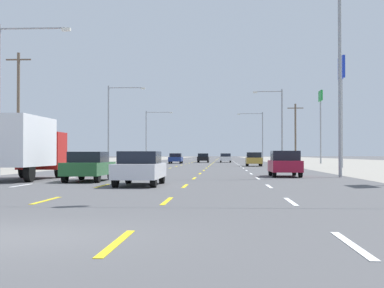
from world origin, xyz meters
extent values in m
plane|color=#4C4C4F|center=(0.00, 66.00, 0.00)|extent=(572.00, 572.00, 0.00)
cube|color=gray|center=(-24.75, 66.00, 0.00)|extent=(28.00, 440.00, 0.01)
cube|color=white|center=(-5.25, 14.50, 0.01)|extent=(0.14, 2.60, 0.01)
cube|color=white|center=(-5.25, 22.00, 0.01)|extent=(0.14, 2.60, 0.01)
cube|color=white|center=(-5.25, 29.50, 0.01)|extent=(0.14, 2.60, 0.01)
cube|color=white|center=(-5.25, 37.00, 0.01)|extent=(0.14, 2.60, 0.01)
cube|color=white|center=(-5.25, 44.50, 0.01)|extent=(0.14, 2.60, 0.01)
cube|color=white|center=(-5.25, 52.00, 0.01)|extent=(0.14, 2.60, 0.01)
cube|color=white|center=(-5.25, 59.50, 0.01)|extent=(0.14, 2.60, 0.01)
cube|color=white|center=(-5.25, 67.00, 0.01)|extent=(0.14, 2.60, 0.01)
cube|color=white|center=(-5.25, 74.50, 0.01)|extent=(0.14, 2.60, 0.01)
cube|color=white|center=(-5.25, 82.00, 0.01)|extent=(0.14, 2.60, 0.01)
cube|color=white|center=(-5.25, 89.50, 0.01)|extent=(0.14, 2.60, 0.01)
cube|color=white|center=(-5.25, 97.00, 0.01)|extent=(0.14, 2.60, 0.01)
cube|color=white|center=(-5.25, 104.50, 0.01)|extent=(0.14, 2.60, 0.01)
cube|color=white|center=(-5.25, 112.00, 0.01)|extent=(0.14, 2.60, 0.01)
cube|color=white|center=(-5.25, 119.50, 0.01)|extent=(0.14, 2.60, 0.01)
cube|color=white|center=(-5.25, 127.00, 0.01)|extent=(0.14, 2.60, 0.01)
cube|color=white|center=(-5.25, 134.50, 0.01)|extent=(0.14, 2.60, 0.01)
cube|color=white|center=(-5.25, 142.00, 0.01)|extent=(0.14, 2.60, 0.01)
cube|color=white|center=(-5.25, 149.50, 0.01)|extent=(0.14, 2.60, 0.01)
cube|color=white|center=(-5.25, 157.00, 0.01)|extent=(0.14, 2.60, 0.01)
cube|color=white|center=(-5.25, 164.50, 0.01)|extent=(0.14, 2.60, 0.01)
cube|color=white|center=(-5.25, 172.00, 0.01)|extent=(0.14, 2.60, 0.01)
cube|color=white|center=(-5.25, 179.50, 0.01)|extent=(0.14, 2.60, 0.01)
cube|color=white|center=(-5.25, 187.00, 0.01)|extent=(0.14, 2.60, 0.01)
cube|color=white|center=(-5.25, 194.50, 0.01)|extent=(0.14, 2.60, 0.01)
cube|color=white|center=(-5.25, 202.00, 0.01)|extent=(0.14, 2.60, 0.01)
cube|color=white|center=(-5.25, 209.50, 0.01)|extent=(0.14, 2.60, 0.01)
cube|color=white|center=(-5.25, 217.00, 0.01)|extent=(0.14, 2.60, 0.01)
cube|color=yellow|center=(-1.75, 7.00, 0.01)|extent=(0.14, 2.60, 0.01)
cube|color=yellow|center=(-1.75, 14.50, 0.01)|extent=(0.14, 2.60, 0.01)
cube|color=yellow|center=(-1.75, 22.00, 0.01)|extent=(0.14, 2.60, 0.01)
cube|color=yellow|center=(-1.75, 29.50, 0.01)|extent=(0.14, 2.60, 0.01)
cube|color=yellow|center=(-1.75, 37.00, 0.01)|extent=(0.14, 2.60, 0.01)
cube|color=yellow|center=(-1.75, 44.50, 0.01)|extent=(0.14, 2.60, 0.01)
cube|color=yellow|center=(-1.75, 52.00, 0.01)|extent=(0.14, 2.60, 0.01)
cube|color=yellow|center=(-1.75, 59.50, 0.01)|extent=(0.14, 2.60, 0.01)
cube|color=yellow|center=(-1.75, 67.00, 0.01)|extent=(0.14, 2.60, 0.01)
cube|color=yellow|center=(-1.75, 74.50, 0.01)|extent=(0.14, 2.60, 0.01)
cube|color=yellow|center=(-1.75, 82.00, 0.01)|extent=(0.14, 2.60, 0.01)
cube|color=yellow|center=(-1.75, 89.50, 0.01)|extent=(0.14, 2.60, 0.01)
cube|color=yellow|center=(-1.75, 97.00, 0.01)|extent=(0.14, 2.60, 0.01)
cube|color=yellow|center=(-1.75, 104.50, 0.01)|extent=(0.14, 2.60, 0.01)
cube|color=yellow|center=(-1.75, 112.00, 0.01)|extent=(0.14, 2.60, 0.01)
cube|color=yellow|center=(-1.75, 119.50, 0.01)|extent=(0.14, 2.60, 0.01)
cube|color=yellow|center=(-1.75, 127.00, 0.01)|extent=(0.14, 2.60, 0.01)
cube|color=yellow|center=(-1.75, 134.50, 0.01)|extent=(0.14, 2.60, 0.01)
cube|color=yellow|center=(-1.75, 142.00, 0.01)|extent=(0.14, 2.60, 0.01)
cube|color=yellow|center=(-1.75, 149.50, 0.01)|extent=(0.14, 2.60, 0.01)
cube|color=yellow|center=(-1.75, 157.00, 0.01)|extent=(0.14, 2.60, 0.01)
cube|color=yellow|center=(-1.75, 164.50, 0.01)|extent=(0.14, 2.60, 0.01)
cube|color=yellow|center=(-1.75, 172.00, 0.01)|extent=(0.14, 2.60, 0.01)
cube|color=yellow|center=(-1.75, 179.50, 0.01)|extent=(0.14, 2.60, 0.01)
cube|color=yellow|center=(-1.75, 187.00, 0.01)|extent=(0.14, 2.60, 0.01)
cube|color=yellow|center=(-1.75, 194.50, 0.01)|extent=(0.14, 2.60, 0.01)
cube|color=yellow|center=(-1.75, 202.00, 0.01)|extent=(0.14, 2.60, 0.01)
cube|color=yellow|center=(-1.75, 209.50, 0.01)|extent=(0.14, 2.60, 0.01)
cube|color=yellow|center=(-1.75, 217.00, 0.01)|extent=(0.14, 2.60, 0.01)
cube|color=yellow|center=(1.75, -0.50, 0.01)|extent=(0.14, 2.60, 0.01)
cube|color=yellow|center=(1.75, 7.00, 0.01)|extent=(0.14, 2.60, 0.01)
cube|color=yellow|center=(1.75, 14.50, 0.01)|extent=(0.14, 2.60, 0.01)
cube|color=yellow|center=(1.75, 22.00, 0.01)|extent=(0.14, 2.60, 0.01)
cube|color=yellow|center=(1.75, 29.50, 0.01)|extent=(0.14, 2.60, 0.01)
cube|color=yellow|center=(1.75, 37.00, 0.01)|extent=(0.14, 2.60, 0.01)
cube|color=yellow|center=(1.75, 44.50, 0.01)|extent=(0.14, 2.60, 0.01)
cube|color=yellow|center=(1.75, 52.00, 0.01)|extent=(0.14, 2.60, 0.01)
cube|color=yellow|center=(1.75, 59.50, 0.01)|extent=(0.14, 2.60, 0.01)
cube|color=yellow|center=(1.75, 67.00, 0.01)|extent=(0.14, 2.60, 0.01)
cube|color=yellow|center=(1.75, 74.50, 0.01)|extent=(0.14, 2.60, 0.01)
cube|color=yellow|center=(1.75, 82.00, 0.01)|extent=(0.14, 2.60, 0.01)
cube|color=yellow|center=(1.75, 89.50, 0.01)|extent=(0.14, 2.60, 0.01)
cube|color=yellow|center=(1.75, 97.00, 0.01)|extent=(0.14, 2.60, 0.01)
cube|color=yellow|center=(1.75, 104.50, 0.01)|extent=(0.14, 2.60, 0.01)
cube|color=yellow|center=(1.75, 112.00, 0.01)|extent=(0.14, 2.60, 0.01)
cube|color=yellow|center=(1.75, 119.50, 0.01)|extent=(0.14, 2.60, 0.01)
cube|color=yellow|center=(1.75, 127.00, 0.01)|extent=(0.14, 2.60, 0.01)
cube|color=yellow|center=(1.75, 134.50, 0.01)|extent=(0.14, 2.60, 0.01)
cube|color=yellow|center=(1.75, 142.00, 0.01)|extent=(0.14, 2.60, 0.01)
cube|color=yellow|center=(1.75, 149.50, 0.01)|extent=(0.14, 2.60, 0.01)
cube|color=yellow|center=(1.75, 157.00, 0.01)|extent=(0.14, 2.60, 0.01)
cube|color=yellow|center=(1.75, 164.50, 0.01)|extent=(0.14, 2.60, 0.01)
cube|color=yellow|center=(1.75, 172.00, 0.01)|extent=(0.14, 2.60, 0.01)
cube|color=yellow|center=(1.75, 179.50, 0.01)|extent=(0.14, 2.60, 0.01)
cube|color=yellow|center=(1.75, 187.00, 0.01)|extent=(0.14, 2.60, 0.01)
cube|color=yellow|center=(1.75, 194.50, 0.01)|extent=(0.14, 2.60, 0.01)
cube|color=yellow|center=(1.75, 202.00, 0.01)|extent=(0.14, 2.60, 0.01)
cube|color=yellow|center=(1.75, 209.50, 0.01)|extent=(0.14, 2.60, 0.01)
cube|color=yellow|center=(1.75, 217.00, 0.01)|extent=(0.14, 2.60, 0.01)
cube|color=white|center=(5.25, -0.50, 0.01)|extent=(0.14, 2.60, 0.01)
cube|color=white|center=(5.25, 7.00, 0.01)|extent=(0.14, 2.60, 0.01)
cube|color=white|center=(5.25, 14.50, 0.01)|extent=(0.14, 2.60, 0.01)
cube|color=white|center=(5.25, 22.00, 0.01)|extent=(0.14, 2.60, 0.01)
cube|color=white|center=(5.25, 29.50, 0.01)|extent=(0.14, 2.60, 0.01)
cube|color=white|center=(5.25, 37.00, 0.01)|extent=(0.14, 2.60, 0.01)
cube|color=white|center=(5.25, 44.50, 0.01)|extent=(0.14, 2.60, 0.01)
cube|color=white|center=(5.25, 52.00, 0.01)|extent=(0.14, 2.60, 0.01)
cube|color=white|center=(5.25, 59.50, 0.01)|extent=(0.14, 2.60, 0.01)
cube|color=white|center=(5.25, 67.00, 0.01)|extent=(0.14, 2.60, 0.01)
cube|color=white|center=(5.25, 74.50, 0.01)|extent=(0.14, 2.60, 0.01)
cube|color=white|center=(5.25, 82.00, 0.01)|extent=(0.14, 2.60, 0.01)
cube|color=white|center=(5.25, 89.50, 0.01)|extent=(0.14, 2.60, 0.01)
cube|color=white|center=(5.25, 97.00, 0.01)|extent=(0.14, 2.60, 0.01)
cube|color=white|center=(5.25, 104.50, 0.01)|extent=(0.14, 2.60, 0.01)
cube|color=white|center=(5.25, 112.00, 0.01)|extent=(0.14, 2.60, 0.01)
cube|color=white|center=(5.25, 119.50, 0.01)|extent=(0.14, 2.60, 0.01)
cube|color=white|center=(5.25, 127.00, 0.01)|extent=(0.14, 2.60, 0.01)
cube|color=white|center=(5.25, 134.50, 0.01)|extent=(0.14, 2.60, 0.01)
cube|color=white|center=(5.25, 142.00, 0.01)|extent=(0.14, 2.60, 0.01)
cube|color=white|center=(5.25, 149.50, 0.01)|extent=(0.14, 2.60, 0.01)
cube|color=white|center=(5.25, 157.00, 0.01)|extent=(0.14, 2.60, 0.01)
cube|color=white|center=(5.25, 164.50, 0.01)|extent=(0.14, 2.60, 0.01)
cube|color=white|center=(5.25, 172.00, 0.01)|extent=(0.14, 2.60, 0.01)
cube|color=white|center=(5.25, 179.50, 0.01)|extent=(0.14, 2.60, 0.01)
cube|color=white|center=(5.25, 187.00, 0.01)|extent=(0.14, 2.60, 0.01)
cube|color=white|center=(5.25, 194.50, 0.01)|extent=(0.14, 2.60, 0.01)
cube|color=white|center=(5.25, 202.00, 0.01)|extent=(0.14, 2.60, 0.01)
cube|color=white|center=(5.25, 209.50, 0.01)|extent=(0.14, 2.60, 0.01)
cube|color=white|center=(5.25, 217.00, 0.01)|extent=(0.14, 2.60, 0.01)
cube|color=silver|center=(-0.21, 14.96, 0.63)|extent=(1.80, 4.50, 0.62)
cube|color=black|center=(-0.21, 14.86, 1.20)|extent=(1.62, 2.10, 0.52)
cylinder|color=black|center=(-0.98, 16.51, 0.32)|extent=(0.22, 0.64, 0.64)
cylinder|color=black|center=(0.56, 16.51, 0.32)|extent=(0.22, 0.64, 0.64)
cylinder|color=black|center=(-0.98, 13.41, 0.32)|extent=(0.22, 0.64, 0.64)
cylinder|color=black|center=(0.56, 13.41, 0.32)|extent=(0.22, 0.64, 0.64)
cube|color=#235B2D|center=(-3.30, 18.55, 0.63)|extent=(1.80, 4.50, 0.62)
cube|color=black|center=(-3.30, 18.45, 1.20)|extent=(1.62, 2.10, 0.52)
cylinder|color=black|center=(-4.07, 20.10, 0.32)|extent=(0.22, 0.64, 0.64)
cylinder|color=black|center=(-2.53, 20.10, 0.32)|extent=(0.22, 0.64, 0.64)
cylinder|color=black|center=(-4.07, 17.00, 0.32)|extent=(0.22, 0.64, 0.64)
cylinder|color=black|center=(-2.53, 17.00, 0.32)|extent=(0.22, 0.64, 0.64)
cube|color=red|center=(-6.94, 22.31, 1.53)|extent=(2.40, 1.90, 2.10)
cube|color=silver|center=(-6.94, 18.61, 1.98)|extent=(2.40, 5.10, 2.50)
cylinder|color=black|center=(-7.97, 22.26, 0.48)|extent=(0.30, 0.96, 0.96)
cylinder|color=black|center=(-5.91, 22.26, 0.48)|extent=(0.30, 0.96, 0.96)
cylinder|color=black|center=(-5.91, 17.36, 0.48)|extent=(0.30, 0.96, 0.96)
cube|color=maroon|center=(7.02, 24.81, 0.63)|extent=(1.72, 3.90, 0.66)
cube|color=black|center=(7.02, 24.56, 1.25)|extent=(1.58, 1.90, 0.58)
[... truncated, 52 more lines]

